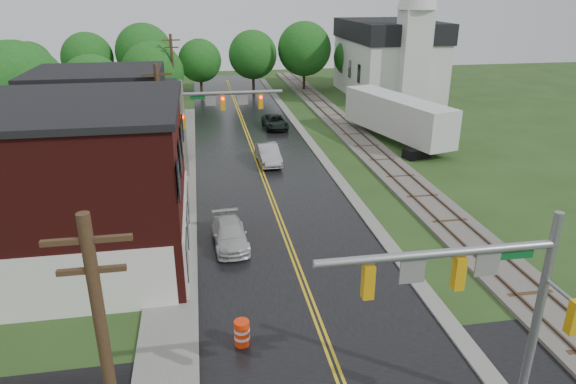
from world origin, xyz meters
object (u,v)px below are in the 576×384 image
object	(u,v)px
tree_left_e	(154,74)
suv_dark	(275,122)
sedan_silver	(268,154)
traffic_signal_far	(213,111)
construction_barrel	(242,333)
utility_pole_a	(110,383)
pickup_white	(230,234)
utility_pole_c	(174,78)
church	(392,51)
traffic_signal_near	(480,286)
tree_left_b	(19,94)
brick_building	(35,188)
semi_trailer	(397,116)
utility_pole_b	(162,134)
tree_left_c	(95,89)

from	to	relation	value
tree_left_e	suv_dark	size ratio (longest dim) A/B	1.75
sedan_silver	traffic_signal_far	bearing A→B (deg)	-154.29
tree_left_e	construction_barrel	world-z (taller)	tree_left_e
utility_pole_a	pickup_white	world-z (taller)	utility_pole_a
utility_pole_c	suv_dark	size ratio (longest dim) A/B	1.93
church	traffic_signal_near	size ratio (longest dim) A/B	2.72
utility_pole_c	utility_pole_a	bearing A→B (deg)	-90.00
utility_pole_a	construction_barrel	size ratio (longest dim) A/B	8.28
construction_barrel	sedan_silver	bearing A→B (deg)	79.62
utility_pole_a	tree_left_b	xyz separation A→B (m)	(-11.05, 31.90, 1.00)
brick_building	suv_dark	size ratio (longest dim) A/B	3.07
tree_left_e	semi_trailer	distance (m)	25.44
brick_building	suv_dark	xyz separation A→B (m)	(15.46, 25.13, -3.50)
sedan_silver	semi_trailer	size ratio (longest dim) A/B	0.34
utility_pole_b	sedan_silver	size ratio (longest dim) A/B	1.96
tree_left_b	pickup_white	world-z (taller)	tree_left_b
utility_pole_a	utility_pole_b	bearing A→B (deg)	90.00
tree_left_c	pickup_white	world-z (taller)	tree_left_c
utility_pole_b	sedan_silver	bearing A→B (deg)	43.57
traffic_signal_near	suv_dark	distance (m)	38.38
sedan_silver	construction_barrel	xyz separation A→B (m)	(-4.09, -22.35, -0.21)
traffic_signal_near	suv_dark	xyz separation A→B (m)	(-0.50, 38.13, -4.32)
pickup_white	suv_dark	bearing A→B (deg)	72.72
traffic_signal_near	tree_left_b	distance (m)	36.73
pickup_white	construction_barrel	bearing A→B (deg)	-93.83
utility_pole_a	utility_pole_b	xyz separation A→B (m)	(0.00, 22.00, 0.00)
utility_pole_a	sedan_silver	bearing A→B (deg)	75.43
utility_pole_b	utility_pole_c	size ratio (longest dim) A/B	1.00
traffic_signal_near	tree_left_b	xyz separation A→B (m)	(-21.32, 29.90, 0.75)
traffic_signal_far	tree_left_b	world-z (taller)	tree_left_b
tree_left_c	church	bearing A→B (deg)	22.24
church	pickup_white	world-z (taller)	church
traffic_signal_near	suv_dark	bearing A→B (deg)	90.75
tree_left_e	construction_barrel	bearing A→B (deg)	-81.90
church	suv_dark	size ratio (longest dim) A/B	4.29
tree_left_e	utility_pole_c	bearing A→B (deg)	-42.84
tree_left_c	suv_dark	distance (m)	17.26
brick_building	utility_pole_c	size ratio (longest dim) A/B	1.59
church	tree_left_c	distance (m)	36.59
utility_pole_b	sedan_silver	world-z (taller)	utility_pole_b
utility_pole_a	semi_trailer	bearing A→B (deg)	59.10
tree_left_e	pickup_white	world-z (taller)	tree_left_e
church	suv_dark	bearing A→B (deg)	-141.37
brick_building	pickup_white	bearing A→B (deg)	3.05
traffic_signal_far	tree_left_c	distance (m)	16.56
brick_building	tree_left_b	xyz separation A→B (m)	(-5.36, 16.90, 1.57)
church	construction_barrel	world-z (taller)	church
traffic_signal_far	construction_barrel	xyz separation A→B (m)	(0.17, -20.12, -4.43)
brick_building	utility_pole_a	distance (m)	16.05
brick_building	construction_barrel	xyz separation A→B (m)	(9.19, -8.12, -3.61)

